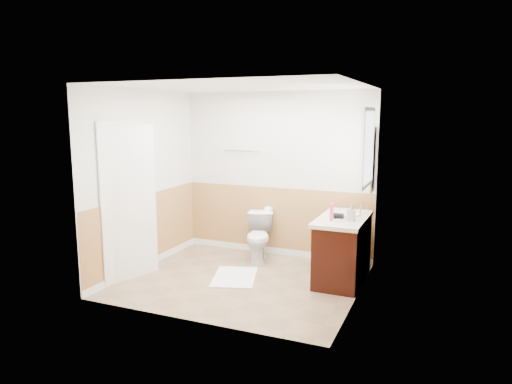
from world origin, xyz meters
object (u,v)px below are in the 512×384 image
at_px(bath_mat, 235,277).
at_px(soap_dispenser, 351,212).
at_px(vanity_cabinet, 343,251).
at_px(lotion_bottle, 331,212).
at_px(toilet, 259,237).

relative_size(bath_mat, soap_dispenser, 3.93).
bearing_deg(vanity_cabinet, soap_dispenser, -49.91).
height_order(bath_mat, soap_dispenser, soap_dispenser).
distance_m(bath_mat, lotion_bottle, 1.58).
xyz_separation_m(toilet, lotion_bottle, (1.24, -0.64, 0.61)).
bearing_deg(vanity_cabinet, lotion_bottle, -110.59).
xyz_separation_m(vanity_cabinet, lotion_bottle, (-0.10, -0.27, 0.56)).
distance_m(toilet, bath_mat, 0.91).
bearing_deg(lotion_bottle, toilet, 152.86).
distance_m(vanity_cabinet, lotion_bottle, 0.63).
height_order(bath_mat, lotion_bottle, lotion_bottle).
xyz_separation_m(toilet, vanity_cabinet, (1.34, -0.37, 0.05)).
bearing_deg(toilet, lotion_bottle, -44.46).
xyz_separation_m(bath_mat, soap_dispenser, (1.46, 0.33, 0.94)).
xyz_separation_m(bath_mat, vanity_cabinet, (1.34, 0.47, 0.39)).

